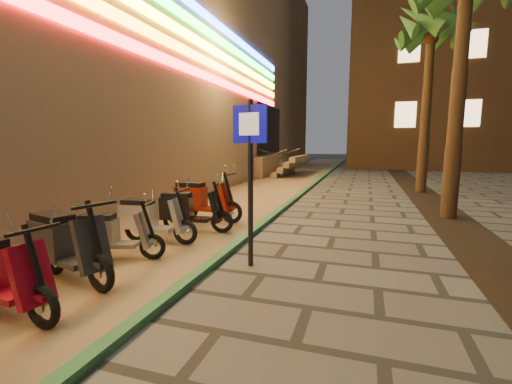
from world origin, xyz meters
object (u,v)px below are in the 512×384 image
(scooter_8, at_px, (188,210))
(scooter_9, at_px, (200,199))
(pedestrian_sign, at_px, (250,161))
(scooter_7, at_px, (150,218))
(scooter_5, at_px, (64,244))
(scooter_6, at_px, (111,234))

(scooter_8, bearing_deg, scooter_9, 91.52)
(pedestrian_sign, distance_m, scooter_7, 2.74)
(scooter_7, height_order, scooter_8, scooter_8)
(scooter_5, xyz_separation_m, scooter_7, (0.04, 2.01, -0.05))
(pedestrian_sign, height_order, scooter_7, pedestrian_sign)
(scooter_5, xyz_separation_m, scooter_6, (0.03, 0.93, -0.09))
(pedestrian_sign, xyz_separation_m, scooter_7, (-2.36, 0.66, -1.23))
(scooter_7, distance_m, scooter_9, 2.06)
(scooter_6, xyz_separation_m, scooter_8, (0.33, 2.05, 0.06))
(scooter_6, bearing_deg, scooter_7, 72.16)
(scooter_8, distance_m, scooter_9, 1.11)
(pedestrian_sign, bearing_deg, scooter_7, 174.45)
(scooter_9, bearing_deg, pedestrian_sign, -48.51)
(scooter_6, height_order, scooter_9, scooter_9)
(pedestrian_sign, distance_m, scooter_8, 2.88)
(pedestrian_sign, xyz_separation_m, scooter_5, (-2.40, -1.36, -1.18))
(pedestrian_sign, distance_m, scooter_5, 3.00)
(scooter_9, bearing_deg, scooter_5, -90.38)
(scooter_7, height_order, scooter_9, scooter_9)
(pedestrian_sign, bearing_deg, scooter_5, -140.58)
(scooter_5, xyz_separation_m, scooter_8, (0.36, 2.98, -0.04))
(pedestrian_sign, xyz_separation_m, scooter_6, (-2.37, -0.43, -1.27))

